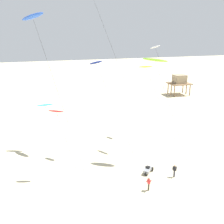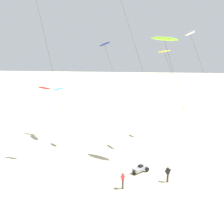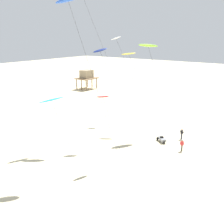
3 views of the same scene
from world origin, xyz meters
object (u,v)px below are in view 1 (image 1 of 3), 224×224
at_px(kite_white, 156,49).
at_px(stilt_house, 179,80).
at_px(kite_flyer_middle, 174,171).
at_px(kite_lime, 155,60).
at_px(kite_navy, 96,64).
at_px(kite_flyer_nearest, 149,184).
at_px(beach_buggy, 148,170).
at_px(kite_blue, 33,17).
at_px(kite_cyan, 45,105).
at_px(kite_yellow, 146,68).
at_px(kite_red, 56,112).

relative_size(kite_white, stilt_house, 2.64).
bearing_deg(kite_flyer_middle, kite_white, 76.64).
bearing_deg(kite_lime, stilt_house, 55.76).
bearing_deg(kite_navy, kite_flyer_middle, -51.78).
bearing_deg(kite_white, kite_flyer_middle, -103.36).
xyz_separation_m(kite_white, kite_flyer_nearest, (-7.93, -17.07, -13.85)).
relative_size(stilt_house, beach_buggy, 3.00).
distance_m(kite_white, kite_flyer_nearest, 23.37).
relative_size(kite_white, kite_lime, 1.07).
height_order(kite_blue, beach_buggy, kite_blue).
bearing_deg(kite_blue, kite_flyer_nearest, -40.22).
height_order(stilt_house, beach_buggy, stilt_house).
xyz_separation_m(kite_white, kite_navy, (-11.28, -5.39, -1.37)).
bearing_deg(kite_flyer_middle, kite_navy, 128.22).
xyz_separation_m(kite_flyer_middle, beach_buggy, (-2.81, 1.93, -0.46)).
xyz_separation_m(kite_white, kite_cyan, (-18.55, -2.76, -7.45)).
height_order(kite_navy, kite_flyer_middle, kite_navy).
bearing_deg(beach_buggy, kite_blue, 155.96).
distance_m(kite_cyan, kite_yellow, 15.83).
distance_m(kite_blue, kite_flyer_middle, 25.44).
bearing_deg(kite_yellow, kite_blue, -172.04).
bearing_deg(kite_blue, beach_buggy, -24.04).
xyz_separation_m(kite_blue, kite_flyer_middle, (15.70, -7.69, -18.47)).
height_order(kite_flyer_nearest, kite_flyer_middle, same).
xyz_separation_m(kite_cyan, kite_flyer_nearest, (10.63, -14.31, -6.40)).
relative_size(kite_blue, kite_white, 1.30).
bearing_deg(kite_navy, kite_white, 25.54).
bearing_deg(kite_yellow, stilt_house, 52.95).
xyz_separation_m(kite_red, kite_flyer_nearest, (9.57, -6.29, -7.61)).
xyz_separation_m(kite_cyan, kite_flyer_middle, (14.96, -12.38, -6.40)).
xyz_separation_m(kite_blue, beach_buggy, (12.90, -5.75, -18.94)).
relative_size(kite_blue, kite_cyan, 2.59).
height_order(kite_white, kite_yellow, kite_white).
height_order(kite_blue, kite_navy, kite_blue).
height_order(kite_navy, kite_yellow, kite_navy).
distance_m(kite_white, kite_lime, 9.91).
bearing_deg(beach_buggy, kite_white, 64.14).
height_order(kite_blue, kite_lime, kite_blue).
xyz_separation_m(kite_cyan, kite_red, (1.05, -8.02, 1.21)).
distance_m(kite_flyer_middle, beach_buggy, 3.44).
bearing_deg(kite_flyer_nearest, kite_cyan, 126.60).
distance_m(kite_blue, kite_lime, 16.18).
relative_size(kite_white, kite_cyan, 1.98).
height_order(kite_yellow, kite_flyer_middle, kite_yellow).
bearing_deg(kite_flyer_middle, stilt_house, 60.63).
distance_m(kite_blue, stilt_house, 52.13).
height_order(kite_navy, kite_lime, kite_lime).
height_order(kite_blue, kite_white, kite_blue).
xyz_separation_m(stilt_house, beach_buggy, (-25.19, -37.84, -3.55)).
bearing_deg(kite_yellow, kite_cyan, 170.29).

